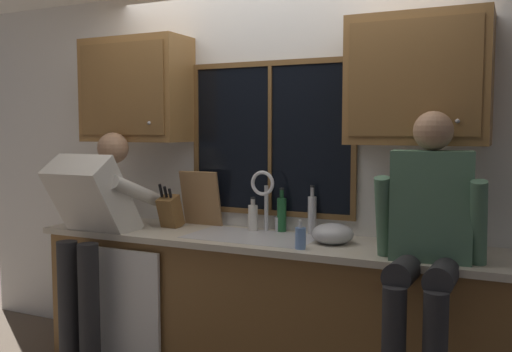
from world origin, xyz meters
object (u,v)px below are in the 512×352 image
object	(u,v)px
person_standing	(92,226)
bottle_amber_small	(282,214)
bottle_green_glass	(253,217)
bottle_tall_clear	(312,214)
person_sitting_on_counter	(428,227)
mixing_bowl	(333,234)
cutting_board	(201,198)
soap_dispenser	(300,238)
knife_block	(170,212)

from	to	relation	value
person_standing	bottle_amber_small	size ratio (longest dim) A/B	5.45
bottle_green_glass	bottle_tall_clear	bearing A→B (deg)	7.78
bottle_green_glass	bottle_amber_small	distance (m)	0.19
person_standing	bottle_amber_small	bearing A→B (deg)	26.50
person_sitting_on_counter	bottle_amber_small	xyz separation A→B (m)	(-0.99, 0.50, -0.06)
person_sitting_on_counter	bottle_green_glass	world-z (taller)	person_sitting_on_counter
bottle_green_glass	bottle_tall_clear	distance (m)	0.40
mixing_bowl	bottle_amber_small	bearing A→B (deg)	152.48
cutting_board	mixing_bowl	xyz separation A→B (m)	(1.01, -0.19, -0.13)
cutting_board	bottle_green_glass	distance (m)	0.43
person_sitting_on_counter	mixing_bowl	bearing A→B (deg)	153.61
person_sitting_on_counter	soap_dispenser	world-z (taller)	person_sitting_on_counter
person_sitting_on_counter	mixing_bowl	distance (m)	0.66
knife_block	soap_dispenser	xyz separation A→B (m)	(1.04, -0.26, -0.04)
mixing_bowl	bottle_tall_clear	bearing A→B (deg)	133.01
person_sitting_on_counter	person_standing	bearing A→B (deg)	-178.72
knife_block	bottle_amber_small	size ratio (longest dim) A/B	1.12
person_sitting_on_counter	soap_dispenser	xyz separation A→B (m)	(-0.69, 0.06, -0.12)
person_sitting_on_counter	cutting_board	world-z (taller)	person_sitting_on_counter
cutting_board	bottle_tall_clear	bearing A→B (deg)	1.86
soap_dispenser	bottle_tall_clear	xyz separation A→B (m)	(-0.09, 0.45, 0.07)
cutting_board	soap_dispenser	size ratio (longest dim) A/B	2.30
person_sitting_on_counter	mixing_bowl	size ratio (longest dim) A/B	5.07
knife_block	cutting_board	size ratio (longest dim) A/B	0.83
knife_block	soap_dispenser	bearing A→B (deg)	-14.13
person_standing	cutting_board	distance (m)	0.74
person_standing	bottle_tall_clear	distance (m)	1.42
person_sitting_on_counter	cutting_board	xyz separation A→B (m)	(-1.59, 0.48, 0.01)
person_standing	knife_block	distance (m)	0.52
person_standing	bottle_green_glass	size ratio (longest dim) A/B	7.02
knife_block	mixing_bowl	bearing A→B (deg)	-1.75
knife_block	bottle_green_glass	bearing A→B (deg)	13.10
cutting_board	soap_dispenser	xyz separation A→B (m)	(0.90, -0.42, -0.12)
cutting_board	bottle_tall_clear	distance (m)	0.81
person_standing	bottle_amber_small	world-z (taller)	person_standing
bottle_amber_small	bottle_green_glass	bearing A→B (deg)	-165.17
person_sitting_on_counter	knife_block	world-z (taller)	person_sitting_on_counter
person_standing	mixing_bowl	bearing A→B (deg)	12.44
person_standing	mixing_bowl	world-z (taller)	person_standing
knife_block	cutting_board	world-z (taller)	cutting_board
knife_block	bottle_amber_small	world-z (taller)	knife_block
person_standing	soap_dispenser	world-z (taller)	person_standing
person_standing	bottle_amber_small	xyz separation A→B (m)	(1.10, 0.55, 0.08)
person_sitting_on_counter	bottle_green_glass	xyz separation A→B (m)	(-1.18, 0.45, -0.09)
person_sitting_on_counter	bottle_tall_clear	distance (m)	0.93
person_standing	person_sitting_on_counter	size ratio (longest dim) A/B	1.24
mixing_bowl	bottle_amber_small	world-z (taller)	bottle_amber_small
mixing_bowl	bottle_tall_clear	world-z (taller)	bottle_tall_clear
bottle_tall_clear	bottle_green_glass	bearing A→B (deg)	-172.22
bottle_green_glass	bottle_amber_small	bearing A→B (deg)	14.83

